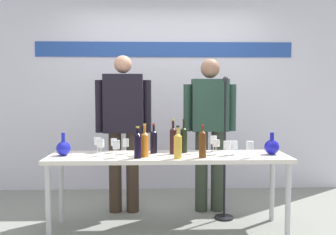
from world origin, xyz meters
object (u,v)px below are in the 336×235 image
object	(u,v)px
decanter_blue_left	(63,148)
wine_bottle_1	(203,143)
presenter_right	(210,125)
wine_glass_left_1	(126,143)
presenter_left	(123,123)
wine_glass_right_2	(227,145)
wine_bottle_2	(138,144)
wine_bottle_6	(145,143)
wine_glass_right_1	(213,140)
wine_bottle_4	(154,141)
wine_bottle_7	(143,142)
wine_glass_left_0	(101,144)
wine_bottle_0	(178,145)
wine_glass_left_4	(114,143)
wine_glass_right_3	(250,146)
wine_bottle_5	(173,139)
microphone_stand	(224,172)
wine_glass_right_0	(216,143)
wine_glass_left_3	(116,145)
display_table	(169,161)
decanter_blue_right	(272,147)
wine_glass_right_4	(234,145)
wine_glass_left_2	(97,141)
wine_bottle_3	(184,139)

from	to	relation	value
decanter_blue_left	wine_bottle_1	bearing A→B (deg)	-6.84
presenter_right	wine_glass_left_1	size ratio (longest dim) A/B	11.51
presenter_left	wine_glass_right_2	distance (m)	1.22
wine_bottle_2	wine_bottle_6	distance (m)	0.09
wine_glass_right_1	wine_bottle_4	bearing A→B (deg)	-171.90
wine_bottle_7	wine_glass_left_0	size ratio (longest dim) A/B	1.79
wine_bottle_0	wine_glass_left_4	world-z (taller)	wine_bottle_0
decanter_blue_left	wine_glass_right_3	distance (m)	1.76
presenter_left	wine_bottle_5	world-z (taller)	presenter_left
wine_glass_left_4	wine_glass_right_2	distance (m)	1.12
wine_bottle_7	wine_bottle_2	bearing A→B (deg)	-102.96
wine_glass_right_2	microphone_stand	size ratio (longest dim) A/B	0.09
wine_bottle_6	wine_glass_left_1	bearing A→B (deg)	138.86
presenter_right	wine_glass_right_0	bearing A→B (deg)	-91.91
wine_bottle_7	wine_glass_left_0	bearing A→B (deg)	-173.16
wine_glass_left_4	wine_glass_right_2	world-z (taller)	wine_glass_left_4
decanter_blue_left	microphone_stand	distance (m)	1.66
wine_glass_right_1	wine_bottle_2	bearing A→B (deg)	-154.71
wine_bottle_4	wine_bottle_5	world-z (taller)	wine_bottle_5
wine_glass_left_3	wine_glass_left_4	distance (m)	0.29
wine_glass_left_3	wine_glass_right_3	distance (m)	1.23
wine_bottle_7	wine_glass_right_0	size ratio (longest dim) A/B	1.98
display_table	wine_glass_right_3	xyz separation A→B (m)	(0.74, -0.18, 0.18)
wine_glass_left_1	wine_glass_right_0	size ratio (longest dim) A/B	1.02
wine_glass_right_1	wine_glass_right_3	distance (m)	0.47
decanter_blue_right	wine_bottle_4	distance (m)	1.15
wine_glass_left_3	wine_glass_right_0	size ratio (longest dim) A/B	1.12
wine_bottle_6	wine_bottle_7	bearing A→B (deg)	101.97
wine_bottle_0	wine_bottle_5	size ratio (longest dim) A/B	0.88
wine_bottle_4	wine_glass_right_1	world-z (taller)	wine_bottle_4
presenter_right	wine_bottle_6	size ratio (longest dim) A/B	5.50
wine_glass_right_0	microphone_stand	world-z (taller)	microphone_stand
wine_bottle_2	wine_glass_right_2	xyz separation A→B (m)	(0.84, 0.10, -0.03)
wine_bottle_4	wine_glass_right_4	distance (m)	0.79
wine_glass_left_2	wine_glass_right_1	distance (m)	1.17
wine_bottle_3	wine_glass_right_3	distance (m)	0.67
wine_glass_right_4	microphone_stand	size ratio (longest dim) A/B	0.09
display_table	wine_bottle_7	world-z (taller)	wine_bottle_7
wine_bottle_3	wine_bottle_4	world-z (taller)	wine_bottle_3
decanter_blue_left	presenter_right	xyz separation A→B (m)	(1.48, 0.57, 0.17)
presenter_left	wine_glass_left_1	distance (m)	0.52
wine_glass_right_4	wine_glass_left_0	bearing A→B (deg)	-179.25
wine_bottle_4	microphone_stand	xyz separation A→B (m)	(0.75, 0.20, -0.36)
wine_bottle_6	decanter_blue_left	bearing A→B (deg)	173.49
wine_bottle_7	wine_glass_right_4	distance (m)	0.88
wine_glass_left_4	wine_bottle_5	bearing A→B (deg)	-8.42
wine_glass_right_2	wine_glass_right_3	distance (m)	0.23
wine_bottle_0	wine_glass_left_3	size ratio (longest dim) A/B	1.85
wine_bottle_2	wine_glass_left_3	distance (m)	0.20
wine_glass_left_3	wine_bottle_1	bearing A→B (deg)	-1.74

